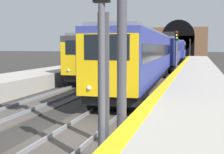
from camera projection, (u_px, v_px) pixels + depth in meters
ground_plane at (69, 143)px, 10.00m from camera, size 320.00×320.00×0.00m
platform_right at (194, 135)px, 8.91m from camera, size 112.00×3.68×1.08m
platform_right_edge_strip at (140, 114)px, 9.28m from camera, size 112.00×0.50×0.01m
track_main_line at (69, 141)px, 9.99m from camera, size 160.00×2.75×0.21m
train_main_approaching at (169, 51)px, 42.90m from camera, size 62.72×3.35×5.04m
train_adjacent_platform at (147, 51)px, 51.59m from camera, size 62.27×3.19×4.93m
railway_signal_near at (102, 56)px, 7.31m from camera, size 0.39×0.38×4.86m
railway_signal_mid at (176, 48)px, 32.20m from camera, size 0.39×0.38×4.71m
railway_signal_far at (190, 46)px, 85.30m from camera, size 0.39×0.38×5.06m
tunnel_portal at (178, 42)px, 97.46m from camera, size 2.62×17.71×11.22m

